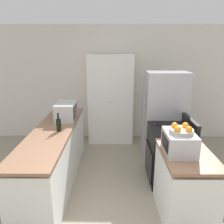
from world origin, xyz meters
TOP-DOWN VIEW (x-y plane):
  - wall_back at (0.00, 3.25)m, footprint 7.00×0.06m
  - counter_left at (-0.91, 1.35)m, footprint 0.60×2.50m
  - counter_right at (0.91, 0.56)m, footprint 0.60×0.91m
  - pantry_cabinet at (-0.04, 2.97)m, footprint 0.99×0.48m
  - stove at (0.93, 1.39)m, footprint 0.66×0.73m
  - refrigerator at (0.98, 2.17)m, footprint 0.77×0.74m
  - microwave at (-0.80, 1.85)m, footprint 0.33×0.52m
  - wine_bottle at (-0.80, 1.27)m, footprint 0.07×0.07m
  - toaster_oven at (0.81, 0.58)m, footprint 0.34×0.45m
  - fruit_bowl at (0.81, 0.56)m, footprint 0.28×0.28m

SIDE VIEW (x-z plane):
  - counter_right at x=0.91m, z-range -0.02..0.88m
  - counter_left at x=-0.91m, z-range -0.02..0.88m
  - stove at x=0.93m, z-range -0.07..0.98m
  - refrigerator at x=0.98m, z-range 0.00..1.70m
  - pantry_cabinet at x=-0.04m, z-range 0.00..1.98m
  - wine_bottle at x=-0.80m, z-range 0.86..1.14m
  - toaster_oven at x=0.81m, z-range 0.90..1.15m
  - microwave at x=-0.80m, z-range 0.90..1.19m
  - fruit_bowl at x=0.81m, z-range 1.14..1.24m
  - wall_back at x=0.00m, z-range 0.00..2.60m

